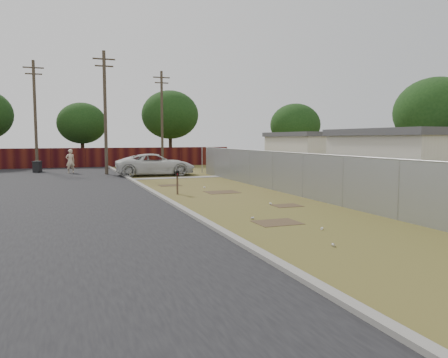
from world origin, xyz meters
name	(u,v)px	position (x,y,z in m)	size (l,w,h in m)	color
ground	(240,201)	(0.00, 0.00, 0.00)	(120.00, 120.00, 0.00)	brown
street	(70,187)	(-6.76, 8.05, 0.02)	(15.10, 60.00, 0.12)	black
chainlink_fence	(292,178)	(3.12, 1.03, 0.80)	(0.10, 27.06, 2.02)	#909398
privacy_fence	(74,158)	(-6.00, 25.00, 0.90)	(30.00, 0.12, 1.80)	#4C1710
utility_poles	(104,114)	(-3.67, 20.67, 4.69)	(12.60, 8.24, 9.00)	#453B2E
houses	(375,158)	(9.70, 3.13, 1.56)	(9.30, 17.24, 3.10)	beige
horizon_trees	(151,117)	(0.84, 23.56, 4.63)	(33.32, 31.94, 7.78)	black
mailbox	(177,175)	(-1.98, 3.02, 0.92)	(0.27, 0.51, 1.17)	brown
pickup_truck	(155,165)	(-0.76, 14.01, 0.79)	(2.62, 5.67, 1.58)	silver
pedestrian	(70,161)	(-6.48, 18.20, 0.93)	(0.68, 0.44, 1.86)	beige
trash_bin	(37,167)	(-8.91, 19.92, 0.46)	(0.76, 0.82, 0.90)	black
scattered_litter	(265,211)	(-0.31, -3.07, 0.04)	(2.13, 13.39, 0.07)	silver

